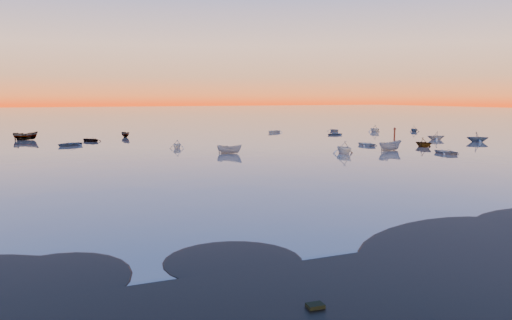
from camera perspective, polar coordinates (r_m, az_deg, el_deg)
ground at (r=126.53m, az=-13.22°, el=3.34°), size 600.00×600.00×0.00m
mud_lobes at (r=33.18m, az=19.73°, el=-7.52°), size 140.00×6.00×0.07m
moored_fleet at (r=80.84m, az=-7.31°, el=1.35°), size 124.00×58.00×1.20m
boat_near_center at (r=79.17m, az=15.07°, el=1.04°), size 2.35×4.53×1.50m
boat_near_right at (r=73.76m, az=10.02°, el=0.74°), size 4.01×1.83×1.40m
channel_marker at (r=92.50m, az=15.54°, el=2.62°), size 0.84×0.84×2.99m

